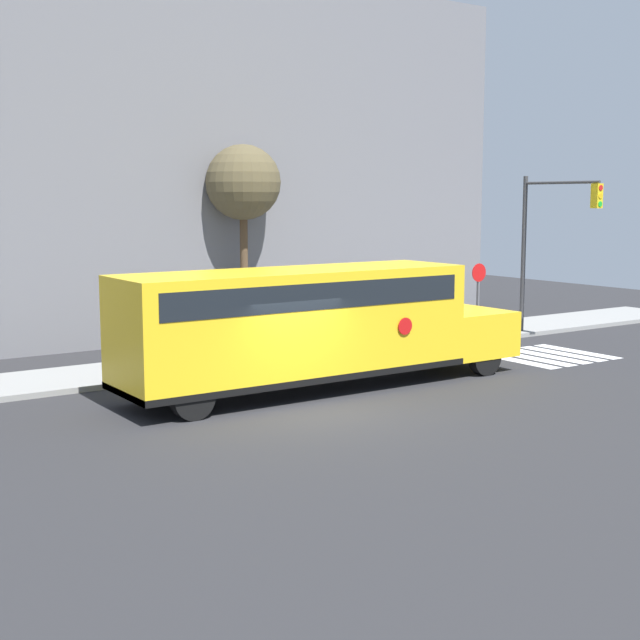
% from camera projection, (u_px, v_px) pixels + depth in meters
% --- Properties ---
extents(ground_plane, '(60.00, 60.00, 0.00)m').
position_uv_depth(ground_plane, '(314.00, 412.00, 20.53)').
color(ground_plane, '#28282B').
extents(sidewalk_strip, '(44.00, 3.00, 0.15)m').
position_uv_depth(sidewalk_strip, '(189.00, 365.00, 25.84)').
color(sidewalk_strip, gray).
rests_on(sidewalk_strip, ground).
extents(building_backdrop, '(32.00, 4.00, 12.74)m').
position_uv_depth(building_backdrop, '(101.00, 154.00, 30.30)').
color(building_backdrop, slate).
rests_on(building_backdrop, ground).
extents(crosswalk_stripes, '(3.30, 3.20, 0.01)m').
position_uv_depth(crosswalk_stripes, '(547.00, 356.00, 27.82)').
color(crosswalk_stripes, white).
rests_on(crosswalk_stripes, ground).
extents(school_bus, '(11.40, 2.57, 3.12)m').
position_uv_depth(school_bus, '(310.00, 322.00, 22.58)').
color(school_bus, yellow).
rests_on(school_bus, ground).
extents(stop_sign, '(0.64, 0.10, 2.65)m').
position_uv_depth(stop_sign, '(478.00, 290.00, 31.02)').
color(stop_sign, '#38383A').
rests_on(stop_sign, ground).
extents(traffic_light, '(0.28, 3.33, 5.67)m').
position_uv_depth(traffic_light, '(547.00, 232.00, 30.78)').
color(traffic_light, '#38383A').
rests_on(traffic_light, ground).
extents(tree_near_sidewalk, '(2.59, 2.59, 6.73)m').
position_uv_depth(tree_near_sidewalk, '(243.00, 184.00, 30.51)').
color(tree_near_sidewalk, brown).
rests_on(tree_near_sidewalk, ground).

